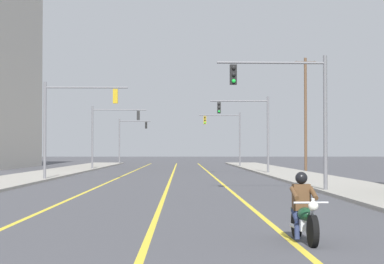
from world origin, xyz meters
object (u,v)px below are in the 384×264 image
at_px(traffic_signal_far_right, 228,131).
at_px(traffic_signal_far_left, 128,134).
at_px(motorcycle_with_rider, 304,214).
at_px(traffic_signal_near_right, 294,101).
at_px(traffic_signal_mid_right, 251,123).
at_px(traffic_signal_mid_left, 108,127).
at_px(traffic_signal_near_left, 69,115).
at_px(utility_pole_right_far, 306,112).

height_order(traffic_signal_far_right, traffic_signal_far_left, same).
xyz_separation_m(motorcycle_with_rider, traffic_signal_far_right, (2.69, 66.14, 3.50)).
height_order(traffic_signal_near_right, traffic_signal_mid_right, same).
bearing_deg(traffic_signal_mid_right, traffic_signal_mid_left, 134.76).
bearing_deg(traffic_signal_near_left, traffic_signal_far_right, 71.17).
bearing_deg(traffic_signal_far_left, motorcycle_with_rider, -83.25).
bearing_deg(utility_pole_right_far, traffic_signal_near_left, -131.49).
relative_size(traffic_signal_far_right, traffic_signal_far_left, 1.00).
xyz_separation_m(motorcycle_with_rider, traffic_signal_far_left, (-9.83, 82.99, 3.48)).
height_order(traffic_signal_mid_right, traffic_signal_far_right, same).
xyz_separation_m(motorcycle_with_rider, utility_pole_right_far, (8.88, 50.98, 4.83)).
bearing_deg(traffic_signal_mid_right, traffic_signal_near_right, -91.17).
bearing_deg(traffic_signal_far_right, traffic_signal_mid_right, -89.22).
relative_size(traffic_signal_near_right, traffic_signal_far_right, 1.00).
relative_size(traffic_signal_near_left, traffic_signal_far_right, 1.00).
distance_m(motorcycle_with_rider, traffic_signal_far_left, 83.64).
distance_m(traffic_signal_far_right, utility_pole_right_far, 16.43).
xyz_separation_m(traffic_signal_mid_left, utility_pole_right_far, (18.60, -4.07, 1.29)).
xyz_separation_m(traffic_signal_far_right, utility_pole_right_far, (6.19, -15.16, 1.33)).
relative_size(traffic_signal_far_right, utility_pole_right_far, 0.59).
height_order(motorcycle_with_rider, utility_pole_right_far, utility_pole_right_far).
relative_size(traffic_signal_mid_right, utility_pole_right_far, 0.59).
bearing_deg(traffic_signal_far_right, traffic_signal_near_right, -90.22).
height_order(traffic_signal_near_left, traffic_signal_far_right, same).
bearing_deg(traffic_signal_near_right, traffic_signal_far_right, 89.78).
relative_size(traffic_signal_mid_right, traffic_signal_far_left, 1.00).
bearing_deg(traffic_signal_near_right, utility_pole_right_far, 79.31).
distance_m(traffic_signal_near_right, utility_pole_right_far, 34.43).
distance_m(motorcycle_with_rider, utility_pole_right_far, 51.98).
xyz_separation_m(traffic_signal_near_right, traffic_signal_near_left, (-12.11, 12.90, 0.02)).
bearing_deg(traffic_signal_mid_left, motorcycle_with_rider, -79.99).
xyz_separation_m(traffic_signal_far_left, utility_pole_right_far, (18.71, -32.01, 1.35)).
xyz_separation_m(traffic_signal_near_left, utility_pole_right_far, (18.49, 20.90, 1.30)).
height_order(motorcycle_with_rider, traffic_signal_mid_left, traffic_signal_mid_left).
bearing_deg(traffic_signal_near_left, traffic_signal_mid_left, 90.25).
distance_m(traffic_signal_mid_left, traffic_signal_far_left, 27.93).
bearing_deg(traffic_signal_mid_left, traffic_signal_far_right, 41.78).
bearing_deg(utility_pole_right_far, traffic_signal_far_left, 120.31).
distance_m(traffic_signal_near_right, traffic_signal_mid_right, 25.04).
distance_m(motorcycle_with_rider, traffic_signal_mid_left, 56.02).
height_order(traffic_signal_far_right, utility_pole_right_far, utility_pole_right_far).
distance_m(motorcycle_with_rider, traffic_signal_near_left, 31.78).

